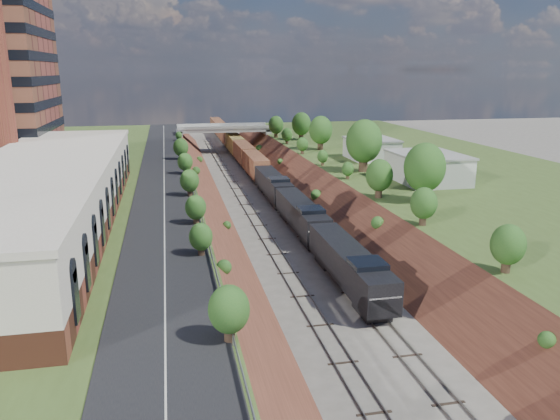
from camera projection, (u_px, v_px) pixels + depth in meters
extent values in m
cube|color=#435924|center=(43.00, 203.00, 79.78)|extent=(44.00, 180.00, 5.00)
cube|color=#435924|center=(456.00, 184.00, 92.76)|extent=(44.00, 180.00, 5.00)
cube|color=brown|center=(195.00, 212.00, 84.73)|extent=(10.00, 180.00, 10.00)
cube|color=brown|center=(331.00, 205.00, 89.06)|extent=(10.00, 180.00, 10.00)
cube|color=gray|center=(249.00, 209.00, 86.36)|extent=(1.58, 180.00, 0.18)
cube|color=gray|center=(281.00, 207.00, 87.38)|extent=(1.58, 180.00, 0.18)
cube|color=black|center=(164.00, 181.00, 82.58)|extent=(8.00, 180.00, 0.10)
cube|color=#99999E|center=(191.00, 177.00, 83.27)|extent=(0.06, 171.00, 0.30)
cube|color=brown|center=(46.00, 216.00, 59.00)|extent=(14.00, 62.00, 2.20)
cube|color=silver|center=(43.00, 186.00, 58.19)|extent=(14.00, 62.00, 4.30)
cube|color=silver|center=(40.00, 164.00, 57.59)|extent=(14.30, 62.30, 0.50)
cube|color=gray|center=(180.00, 142.00, 142.64)|extent=(1.50, 8.00, 6.20)
cube|color=gray|center=(266.00, 140.00, 147.17)|extent=(1.50, 8.00, 6.20)
cube|color=gray|center=(223.00, 129.00, 144.13)|extent=(24.00, 8.00, 1.00)
cube|color=gray|center=(225.00, 128.00, 140.14)|extent=(24.00, 0.30, 0.80)
cube|color=gray|center=(222.00, 125.00, 147.73)|extent=(24.00, 0.30, 0.80)
cube|color=silver|center=(427.00, 168.00, 82.19)|extent=(9.00, 12.00, 4.00)
cube|color=silver|center=(371.00, 150.00, 103.00)|extent=(8.00, 10.00, 3.60)
cylinder|color=#473323|center=(423.00, 192.00, 69.70)|extent=(1.30, 1.30, 2.62)
ellipsoid|color=#255D21|center=(425.00, 167.00, 68.91)|extent=(5.25, 5.25, 6.30)
cylinder|color=#473323|center=(210.00, 266.00, 45.24)|extent=(0.66, 0.66, 1.22)
ellipsoid|color=#255D21|center=(209.00, 250.00, 44.88)|extent=(2.45, 2.45, 2.94)
cube|color=black|center=(372.00, 309.00, 49.25)|extent=(2.40, 4.00, 0.90)
cube|color=black|center=(349.00, 263.00, 54.98)|extent=(3.19, 19.16, 3.17)
cube|color=black|center=(379.00, 302.00, 47.49)|extent=(2.94, 3.00, 1.80)
cube|color=silver|center=(379.00, 291.00, 47.24)|extent=(2.94, 3.00, 0.15)
cube|color=black|center=(367.00, 266.00, 49.76)|extent=(3.13, 3.10, 0.90)
cube|color=black|center=(301.00, 213.00, 74.10)|extent=(3.19, 19.16, 3.17)
cube|color=black|center=(273.00, 184.00, 93.22)|extent=(3.19, 19.16, 3.17)
cube|color=brown|center=(231.00, 139.00, 151.45)|extent=(3.19, 101.82, 3.83)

